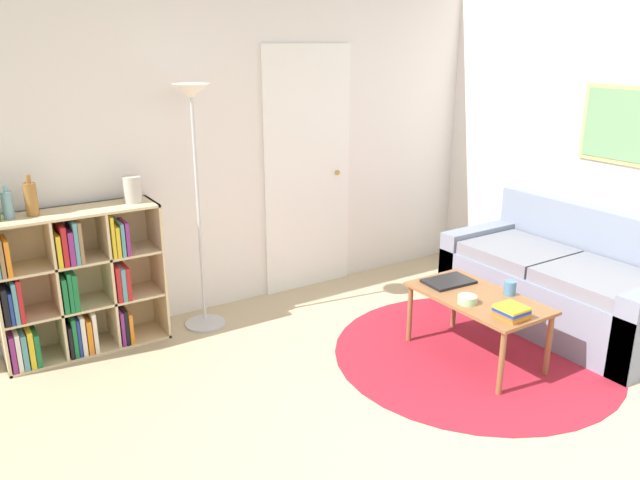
# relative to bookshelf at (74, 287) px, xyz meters

# --- Properties ---
(ground_plane) EXTENTS (14.00, 14.00, 0.00)m
(ground_plane) POSITION_rel_bookshelf_xyz_m (1.41, -2.47, -0.48)
(ground_plane) COLOR tan
(wall_back) EXTENTS (7.47, 0.11, 2.60)m
(wall_back) POSITION_rel_bookshelf_xyz_m (1.43, 0.21, 0.81)
(wall_back) COLOR silver
(wall_back) RESTS_ON ground_plane
(wall_right) EXTENTS (0.08, 5.66, 2.60)m
(wall_right) POSITION_rel_bookshelf_xyz_m (3.67, -1.15, 0.83)
(wall_right) COLOR silver
(wall_right) RESTS_ON ground_plane
(rug) EXTENTS (1.95, 1.95, 0.01)m
(rug) POSITION_rel_bookshelf_xyz_m (2.29, -1.54, -0.47)
(rug) COLOR maroon
(rug) RESTS_ON ground_plane
(bookshelf) EXTENTS (1.08, 0.34, 1.01)m
(bookshelf) POSITION_rel_bookshelf_xyz_m (0.00, 0.00, 0.00)
(bookshelf) COLOR beige
(bookshelf) RESTS_ON ground_plane
(floor_lamp) EXTENTS (0.31, 0.31, 1.80)m
(floor_lamp) POSITION_rel_bookshelf_xyz_m (0.89, -0.09, 0.91)
(floor_lamp) COLOR #B7B7BC
(floor_lamp) RESTS_ON ground_plane
(couch) EXTENTS (0.87, 1.73, 0.86)m
(couch) POSITION_rel_bookshelf_xyz_m (3.26, -1.51, -0.18)
(couch) COLOR gray
(couch) RESTS_ON ground_plane
(coffee_table) EXTENTS (0.52, 0.93, 0.45)m
(coffee_table) POSITION_rel_bookshelf_xyz_m (2.25, -1.57, -0.07)
(coffee_table) COLOR brown
(coffee_table) RESTS_ON ground_plane
(laptop) EXTENTS (0.35, 0.24, 0.02)m
(laptop) POSITION_rel_bookshelf_xyz_m (2.25, -1.29, -0.01)
(laptop) COLOR black
(laptop) RESTS_ON coffee_table
(bowl) EXTENTS (0.12, 0.12, 0.05)m
(bowl) POSITION_rel_bookshelf_xyz_m (2.10, -1.61, 0.00)
(bowl) COLOR #9ED193
(bowl) RESTS_ON coffee_table
(book_stack_on_table) EXTENTS (0.18, 0.18, 0.08)m
(book_stack_on_table) POSITION_rel_bookshelf_xyz_m (2.16, -1.92, 0.02)
(book_stack_on_table) COLOR orange
(book_stack_on_table) RESTS_ON coffee_table
(cup) EXTENTS (0.08, 0.08, 0.09)m
(cup) POSITION_rel_bookshelf_xyz_m (2.44, -1.66, 0.02)
(cup) COLOR teal
(cup) RESTS_ON coffee_table
(bottle_middle) EXTENTS (0.07, 0.07, 0.22)m
(bottle_middle) POSITION_rel_bookshelf_xyz_m (-0.33, 0.01, 0.62)
(bottle_middle) COLOR #6B93A3
(bottle_middle) RESTS_ON bookshelf
(bottle_right) EXTENTS (0.08, 0.08, 0.26)m
(bottle_right) POSITION_rel_bookshelf_xyz_m (-0.19, 0.01, 0.64)
(bottle_right) COLOR olive
(bottle_right) RESTS_ON bookshelf
(vase_on_shelf) EXTENTS (0.12, 0.12, 0.18)m
(vase_on_shelf) POSITION_rel_bookshelf_xyz_m (0.46, -0.00, 0.62)
(vase_on_shelf) COLOR #B7B2A8
(vase_on_shelf) RESTS_ON bookshelf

